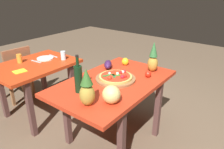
# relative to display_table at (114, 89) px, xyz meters

# --- Properties ---
(ground_plane) EXTENTS (10.00, 10.00, 0.00)m
(ground_plane) POSITION_rel_display_table_xyz_m (0.00, 0.00, -0.66)
(ground_plane) COLOR brown
(display_table) EXTENTS (1.34, 0.83, 0.75)m
(display_table) POSITION_rel_display_table_xyz_m (0.00, 0.00, 0.00)
(display_table) COLOR brown
(display_table) RESTS_ON ground_plane
(background_table) EXTENTS (1.03, 0.74, 0.75)m
(background_table) POSITION_rel_display_table_xyz_m (-0.21, 1.12, -0.02)
(background_table) COLOR brown
(background_table) RESTS_ON ground_plane
(dining_chair) EXTENTS (0.42, 0.42, 0.85)m
(dining_chair) POSITION_rel_display_table_xyz_m (-0.15, 1.71, -0.18)
(dining_chair) COLOR #92613B
(dining_chair) RESTS_ON ground_plane
(pizza_board) EXTENTS (0.42, 0.42, 0.02)m
(pizza_board) POSITION_rel_display_table_xyz_m (0.04, -0.00, 0.10)
(pizza_board) COLOR #92613B
(pizza_board) RESTS_ON display_table
(pizza) EXTENTS (0.35, 0.35, 0.06)m
(pizza) POSITION_rel_display_table_xyz_m (0.04, -0.01, 0.13)
(pizza) COLOR #D9B056
(pizza) RESTS_ON pizza_board
(wine_bottle) EXTENTS (0.08, 0.08, 0.36)m
(wine_bottle) POSITION_rel_display_table_xyz_m (-0.39, 0.12, 0.23)
(wine_bottle) COLOR black
(wine_bottle) RESTS_ON display_table
(pineapple_left) EXTENTS (0.13, 0.13, 0.33)m
(pineapple_left) POSITION_rel_display_table_xyz_m (-0.51, -0.11, 0.24)
(pineapple_left) COLOR #AF9137
(pineapple_left) RESTS_ON display_table
(pineapple_right) EXTENTS (0.12, 0.12, 0.35)m
(pineapple_right) POSITION_rel_display_table_xyz_m (0.49, -0.19, 0.25)
(pineapple_right) COLOR #BA8A33
(pineapple_right) RESTS_ON display_table
(melon) EXTENTS (0.16, 0.16, 0.16)m
(melon) POSITION_rel_display_table_xyz_m (-0.36, -0.25, 0.17)
(melon) COLOR #E1CA77
(melon) RESTS_ON display_table
(bell_pepper) EXTENTS (0.09, 0.09, 0.10)m
(bell_pepper) POSITION_rel_display_table_xyz_m (0.47, 0.17, 0.13)
(bell_pepper) COLOR yellow
(bell_pepper) RESTS_ON display_table
(eggplant) EXTENTS (0.21, 0.19, 0.09)m
(eggplant) POSITION_rel_display_table_xyz_m (0.25, 0.28, 0.14)
(eggplant) COLOR #401E4D
(eggplant) RESTS_ON display_table
(tomato_beside_pepper) EXTENTS (0.07, 0.07, 0.07)m
(tomato_beside_pepper) POSITION_rel_display_table_xyz_m (-0.17, 0.24, 0.13)
(tomato_beside_pepper) COLOR red
(tomato_beside_pepper) RESTS_ON display_table
(tomato_by_bottle) EXTENTS (0.07, 0.07, 0.07)m
(tomato_by_bottle) POSITION_rel_display_table_xyz_m (0.31, -0.24, 0.12)
(tomato_by_bottle) COLOR red
(tomato_by_bottle) RESTS_ON display_table
(drinking_glass_juice) EXTENTS (0.07, 0.07, 0.11)m
(drinking_glass_juice) POSITION_rel_display_table_xyz_m (-0.29, 1.29, 0.15)
(drinking_glass_juice) COLOR orange
(drinking_glass_juice) RESTS_ON background_table
(drinking_glass_water) EXTENTS (0.06, 0.06, 0.12)m
(drinking_glass_water) POSITION_rel_display_table_xyz_m (0.13, 0.94, 0.15)
(drinking_glass_water) COLOR silver
(drinking_glass_water) RESTS_ON background_table
(dinner_plate) EXTENTS (0.22, 0.22, 0.02)m
(dinner_plate) POSITION_rel_display_table_xyz_m (-0.00, 1.16, 0.10)
(dinner_plate) COLOR white
(dinner_plate) RESTS_ON background_table
(fork_utensil) EXTENTS (0.03, 0.18, 0.01)m
(fork_utensil) POSITION_rel_display_table_xyz_m (-0.14, 1.16, 0.09)
(fork_utensil) COLOR silver
(fork_utensil) RESTS_ON background_table
(knife_utensil) EXTENTS (0.02, 0.18, 0.01)m
(knife_utensil) POSITION_rel_display_table_xyz_m (0.14, 1.16, 0.09)
(knife_utensil) COLOR silver
(knife_utensil) RESTS_ON background_table
(napkin_folded) EXTENTS (0.16, 0.14, 0.01)m
(napkin_folded) POSITION_rel_display_table_xyz_m (-0.46, 1.02, 0.09)
(napkin_folded) COLOR yellow
(napkin_folded) RESTS_ON background_table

